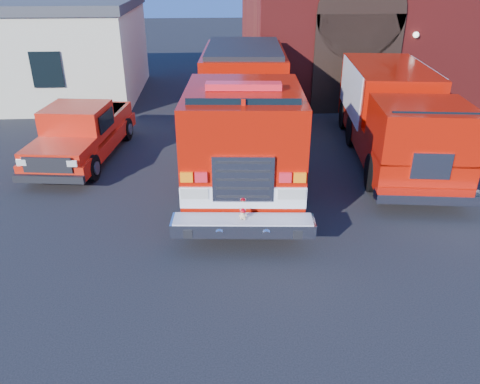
{
  "coord_description": "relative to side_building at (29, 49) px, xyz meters",
  "views": [
    {
      "loc": [
        -0.61,
        -10.29,
        5.72
      ],
      "look_at": [
        0.0,
        -1.2,
        1.3
      ],
      "focal_mm": 35.0,
      "sensor_mm": 36.0,
      "label": 1
    }
  ],
  "objects": [
    {
      "name": "pickup_truck",
      "position": [
        4.28,
        -8.56,
        -1.35
      ],
      "size": [
        2.65,
        5.72,
        1.81
      ],
      "color": "black",
      "rests_on": "ground"
    },
    {
      "name": "side_building",
      "position": [
        0.0,
        0.0,
        0.0
      ],
      "size": [
        10.2,
        8.2,
        4.35
      ],
      "color": "beige",
      "rests_on": "ground"
    },
    {
      "name": "secondary_truck",
      "position": [
        14.33,
        -9.03,
        -0.74
      ],
      "size": [
        3.59,
        8.55,
        2.69
      ],
      "color": "black",
      "rests_on": "ground"
    },
    {
      "name": "parking_stripe_near",
      "position": [
        15.5,
        -12.0,
        -2.2
      ],
      "size": [
        0.12,
        3.0,
        0.01
      ],
      "primitive_type": "cube",
      "color": "yellow",
      "rests_on": "ground"
    },
    {
      "name": "ground",
      "position": [
        9.0,
        -13.0,
        -2.2
      ],
      "size": [
        100.0,
        100.0,
        0.0
      ],
      "primitive_type": "plane",
      "color": "black",
      "rests_on": "ground"
    },
    {
      "name": "fire_engine",
      "position": [
        9.45,
        -9.21,
        -0.51
      ],
      "size": [
        3.73,
        10.79,
        3.26
      ],
      "color": "black",
      "rests_on": "ground"
    },
    {
      "name": "parking_stripe_far",
      "position": [
        15.5,
        -6.0,
        -2.2
      ],
      "size": [
        0.12,
        3.0,
        0.01
      ],
      "primitive_type": "cube",
      "color": "yellow",
      "rests_on": "ground"
    },
    {
      "name": "parking_stripe_mid",
      "position": [
        15.5,
        -9.0,
        -2.2
      ],
      "size": [
        0.12,
        3.0,
        0.01
      ],
      "primitive_type": "cube",
      "color": "yellow",
      "rests_on": "ground"
    }
  ]
}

